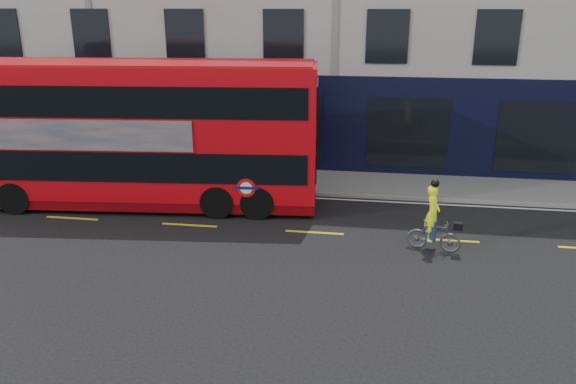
# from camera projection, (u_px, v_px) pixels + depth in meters

# --- Properties ---
(ground) EXTENTS (120.00, 120.00, 0.00)m
(ground) POSITION_uv_depth(u_px,v_px,m) (309.00, 253.00, 15.86)
(ground) COLOR black
(ground) RESTS_ON ground
(pavement) EXTENTS (60.00, 3.00, 0.12)m
(pavement) POSITION_uv_depth(u_px,v_px,m) (328.00, 182.00, 21.93)
(pavement) COLOR slate
(pavement) RESTS_ON ground
(kerb) EXTENTS (60.00, 0.12, 0.13)m
(kerb) POSITION_uv_depth(u_px,v_px,m) (325.00, 194.00, 20.52)
(kerb) COLOR gray
(kerb) RESTS_ON ground
(road_edge_line) EXTENTS (58.00, 0.10, 0.01)m
(road_edge_line) POSITION_uv_depth(u_px,v_px,m) (324.00, 199.00, 20.26)
(road_edge_line) COLOR silver
(road_edge_line) RESTS_ON ground
(lane_dashes) EXTENTS (58.00, 0.12, 0.01)m
(lane_dashes) POSITION_uv_depth(u_px,v_px,m) (314.00, 232.00, 17.26)
(lane_dashes) COLOR gold
(lane_dashes) RESTS_ON ground
(bus) EXTENTS (12.35, 3.85, 4.90)m
(bus) POSITION_uv_depth(u_px,v_px,m) (139.00, 133.00, 19.00)
(bus) COLOR red
(bus) RESTS_ON ground
(cyclist) EXTENTS (1.56, 0.73, 2.11)m
(cyclist) POSITION_uv_depth(u_px,v_px,m) (433.00, 227.00, 15.82)
(cyclist) COLOR #4E5153
(cyclist) RESTS_ON ground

